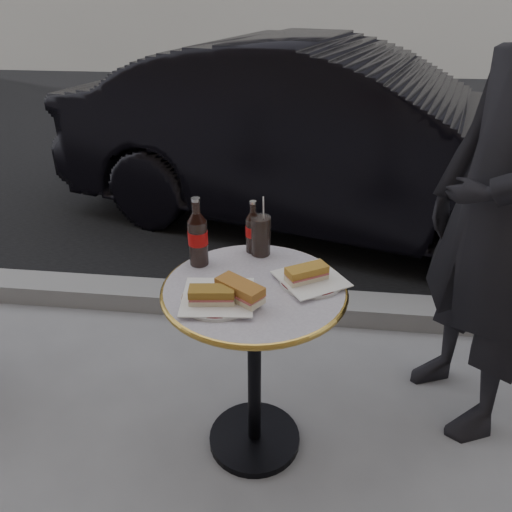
# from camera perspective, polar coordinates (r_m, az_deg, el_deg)

# --- Properties ---
(ground) EXTENTS (80.00, 80.00, 0.00)m
(ground) POSITION_cam_1_polar(r_m,az_deg,el_deg) (2.14, -0.17, -20.31)
(ground) COLOR gray
(ground) RESTS_ON ground
(asphalt_road) EXTENTS (40.00, 8.00, 0.00)m
(asphalt_road) POSITION_cam_1_polar(r_m,az_deg,el_deg) (6.59, 5.24, 14.49)
(asphalt_road) COLOR black
(asphalt_road) RESTS_ON ground
(curb) EXTENTS (40.00, 0.20, 0.12)m
(curb) POSITION_cam_1_polar(r_m,az_deg,el_deg) (2.78, 2.07, -5.54)
(curb) COLOR gray
(curb) RESTS_ON ground
(bistro_table) EXTENTS (0.62, 0.62, 0.73)m
(bistro_table) POSITION_cam_1_polar(r_m,az_deg,el_deg) (1.88, -0.18, -12.98)
(bistro_table) COLOR #BAB2C4
(bistro_table) RESTS_ON ground
(plate_left) EXTENTS (0.25, 0.25, 0.01)m
(plate_left) POSITION_cam_1_polar(r_m,az_deg,el_deg) (1.59, -4.36, -4.91)
(plate_left) COLOR silver
(plate_left) RESTS_ON bistro_table
(plate_right) EXTENTS (0.28, 0.28, 0.01)m
(plate_right) POSITION_cam_1_polar(r_m,az_deg,el_deg) (1.69, 6.28, -2.81)
(plate_right) COLOR silver
(plate_right) RESTS_ON bistro_table
(sandwich_left_a) EXTENTS (0.15, 0.08, 0.05)m
(sandwich_left_a) POSITION_cam_1_polar(r_m,az_deg,el_deg) (1.55, -5.07, -4.57)
(sandwich_left_a) COLOR olive
(sandwich_left_a) RESTS_ON plate_left
(sandwich_left_b) EXTENTS (0.17, 0.15, 0.06)m
(sandwich_left_b) POSITION_cam_1_polar(r_m,az_deg,el_deg) (1.56, -1.85, -4.07)
(sandwich_left_b) COLOR #A46629
(sandwich_left_b) RESTS_ON plate_left
(sandwich_right) EXTENTS (0.15, 0.13, 0.05)m
(sandwich_right) POSITION_cam_1_polar(r_m,az_deg,el_deg) (1.66, 5.81, -2.08)
(sandwich_right) COLOR #B6812E
(sandwich_right) RESTS_ON plate_right
(cola_bottle_left) EXTENTS (0.08, 0.08, 0.25)m
(cola_bottle_left) POSITION_cam_1_polar(r_m,az_deg,el_deg) (1.74, -6.70, 2.77)
(cola_bottle_left) COLOR black
(cola_bottle_left) RESTS_ON bistro_table
(cola_bottle_right) EXTENTS (0.07, 0.07, 0.20)m
(cola_bottle_right) POSITION_cam_1_polar(r_m,az_deg,el_deg) (1.83, -0.34, 3.38)
(cola_bottle_right) COLOR black
(cola_bottle_right) RESTS_ON bistro_table
(cola_glass) EXTENTS (0.10, 0.10, 0.15)m
(cola_glass) POSITION_cam_1_polar(r_m,az_deg,el_deg) (1.82, 0.55, 2.36)
(cola_glass) COLOR black
(cola_glass) RESTS_ON bistro_table
(parked_car) EXTENTS (2.40, 4.17, 1.30)m
(parked_car) POSITION_cam_1_polar(r_m,az_deg,el_deg) (3.66, 8.92, 13.11)
(parked_car) COLOR black
(parked_car) RESTS_ON ground
(pedestrian) EXTENTS (0.64, 0.77, 1.81)m
(pedestrian) POSITION_cam_1_polar(r_m,az_deg,el_deg) (1.95, 26.24, 4.35)
(pedestrian) COLOR black
(pedestrian) RESTS_ON ground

